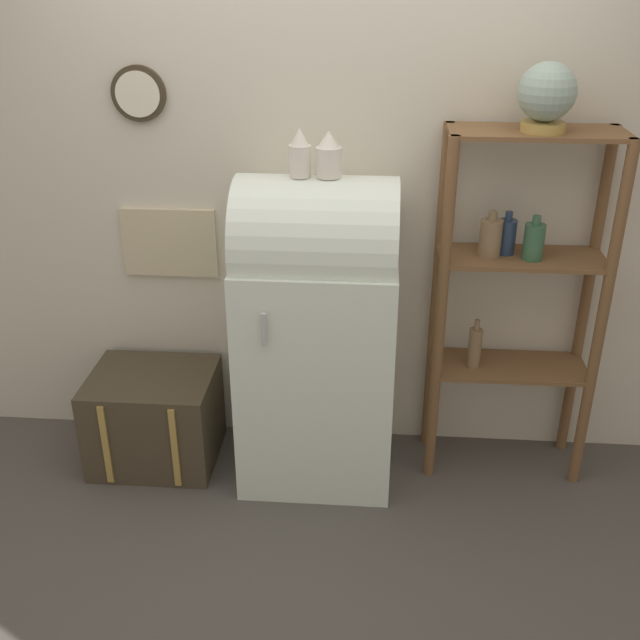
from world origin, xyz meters
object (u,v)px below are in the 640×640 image
object	(u,v)px
vase_left	(300,154)
vase_center	(329,156)
suitcase_trunk	(155,417)
refrigerator	(317,329)
globe	(547,95)

from	to	relation	value
vase_left	vase_center	world-z (taller)	vase_left
vase_left	suitcase_trunk	bearing A→B (deg)	178.85
refrigerator	globe	size ratio (longest dim) A/B	5.38
suitcase_trunk	vase_center	xyz separation A→B (m)	(0.85, -0.01, 1.32)
suitcase_trunk	vase_center	world-z (taller)	vase_center
vase_left	vase_center	xyz separation A→B (m)	(0.12, 0.01, -0.01)
globe	vase_left	xyz separation A→B (m)	(-0.97, -0.08, -0.23)
refrigerator	suitcase_trunk	world-z (taller)	refrigerator
refrigerator	globe	xyz separation A→B (m)	(0.91, 0.08, 1.03)
refrigerator	vase_center	world-z (taller)	vase_center
refrigerator	globe	world-z (taller)	globe
globe	refrigerator	bearing A→B (deg)	-174.90
vase_center	refrigerator	bearing A→B (deg)	-176.46
refrigerator	globe	bearing A→B (deg)	5.10
globe	vase_center	distance (m)	0.89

